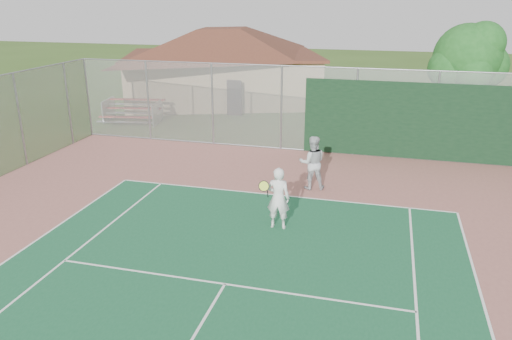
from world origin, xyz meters
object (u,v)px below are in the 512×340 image
Objects in this scene: tree at (469,60)px; player_white_front at (278,198)px; clubhouse at (223,58)px; bleachers at (132,111)px; player_grey_back at (312,163)px.

tree is 2.91× the size of player_white_front.
clubhouse is 18.23m from player_white_front.
bleachers is 0.62× the size of tree.
bleachers is 1.79× the size of player_white_front.
player_grey_back is at bearing -120.91° from tree.
clubhouse reaches higher than tree.
player_grey_back is at bearing -80.16° from clubhouse.
clubhouse is 2.74× the size of tree.
bleachers is at bearing -171.39° from tree.
player_grey_back is (7.54, -13.49, -1.72)m from clubhouse.
player_white_front is at bearing 67.83° from player_grey_back.
player_white_front is at bearing -56.10° from bleachers.
bleachers is 14.34m from player_white_front.
player_grey_back is at bearing -44.40° from bleachers.
tree is (16.11, 2.44, 2.78)m from bleachers.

